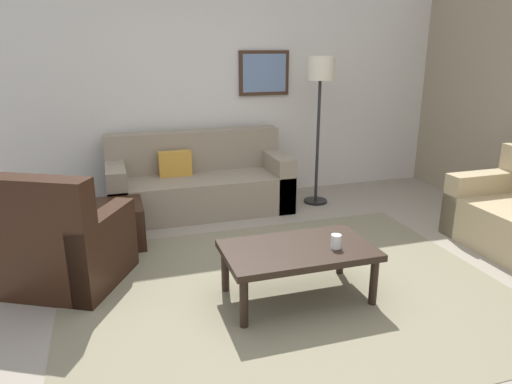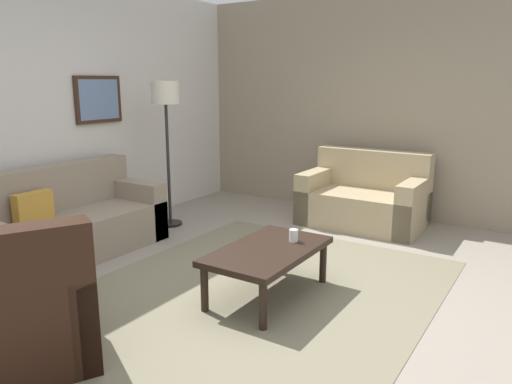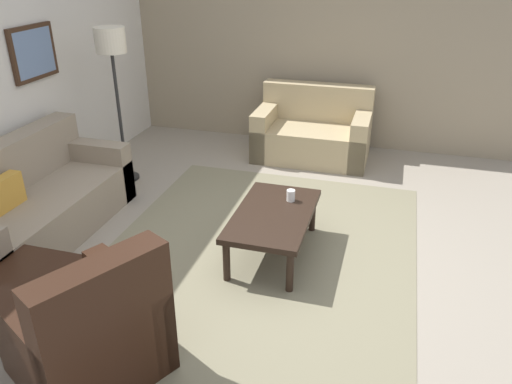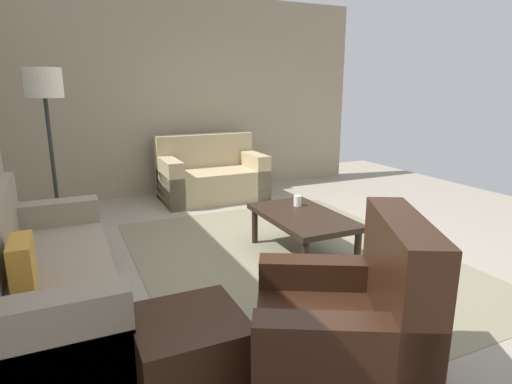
{
  "view_description": "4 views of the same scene",
  "coord_description": "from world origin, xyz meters",
  "px_view_note": "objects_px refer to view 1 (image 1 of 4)",
  "views": [
    {
      "loc": [
        -1.21,
        -3.05,
        1.82
      ],
      "look_at": [
        -0.21,
        0.14,
        0.78
      ],
      "focal_mm": 33.16,
      "sensor_mm": 36.0,
      "label": 1
    },
    {
      "loc": [
        -3.11,
        -2.03,
        1.71
      ],
      "look_at": [
        0.24,
        0.13,
        0.8
      ],
      "focal_mm": 34.17,
      "sensor_mm": 36.0,
      "label": 2
    },
    {
      "loc": [
        -3.6,
        -1.01,
        2.44
      ],
      "look_at": [
        -0.08,
        0.01,
        0.64
      ],
      "focal_mm": 35.05,
      "sensor_mm": 36.0,
      "label": 3
    },
    {
      "loc": [
        -3.17,
        1.83,
        1.56
      ],
      "look_at": [
        -0.1,
        0.42,
        0.71
      ],
      "focal_mm": 29.73,
      "sensor_mm": 36.0,
      "label": 4
    }
  ],
  "objects_px": {
    "couch_main": "(198,184)",
    "coffee_table": "(298,254)",
    "cup": "(336,241)",
    "framed_artwork": "(264,73)",
    "ottoman": "(113,225)",
    "armchair_leather": "(62,250)",
    "lamp_standing": "(320,84)"
  },
  "relations": [
    {
      "from": "framed_artwork",
      "to": "lamp_standing",
      "type": "bearing_deg",
      "value": -51.27
    },
    {
      "from": "couch_main",
      "to": "ottoman",
      "type": "height_order",
      "value": "couch_main"
    },
    {
      "from": "ottoman",
      "to": "lamp_standing",
      "type": "xyz_separation_m",
      "value": [
        2.36,
        0.59,
        1.21
      ]
    },
    {
      "from": "lamp_standing",
      "to": "coffee_table",
      "type": "bearing_deg",
      "value": -117.76
    },
    {
      "from": "couch_main",
      "to": "cup",
      "type": "distance_m",
      "value": 2.4
    },
    {
      "from": "couch_main",
      "to": "armchair_leather",
      "type": "xyz_separation_m",
      "value": [
        -1.35,
        -1.52,
        0.01
      ]
    },
    {
      "from": "couch_main",
      "to": "cup",
      "type": "height_order",
      "value": "couch_main"
    },
    {
      "from": "cup",
      "to": "lamp_standing",
      "type": "bearing_deg",
      "value": 69.03
    },
    {
      "from": "coffee_table",
      "to": "framed_artwork",
      "type": "distance_m",
      "value": 2.93
    },
    {
      "from": "coffee_table",
      "to": "cup",
      "type": "relative_size",
      "value": 10.67
    },
    {
      "from": "ottoman",
      "to": "framed_artwork",
      "type": "bearing_deg",
      "value": 31.98
    },
    {
      "from": "ottoman",
      "to": "cup",
      "type": "relative_size",
      "value": 5.43
    },
    {
      "from": "ottoman",
      "to": "lamp_standing",
      "type": "bearing_deg",
      "value": 14.13
    },
    {
      "from": "coffee_table",
      "to": "lamp_standing",
      "type": "relative_size",
      "value": 0.64
    },
    {
      "from": "cup",
      "to": "framed_artwork",
      "type": "xyz_separation_m",
      "value": [
        0.35,
        2.72,
        1.04
      ]
    },
    {
      "from": "couch_main",
      "to": "coffee_table",
      "type": "distance_m",
      "value": 2.26
    },
    {
      "from": "lamp_standing",
      "to": "framed_artwork",
      "type": "height_order",
      "value": "framed_artwork"
    },
    {
      "from": "cup",
      "to": "framed_artwork",
      "type": "relative_size",
      "value": 0.17
    },
    {
      "from": "coffee_table",
      "to": "framed_artwork",
      "type": "xyz_separation_m",
      "value": [
        0.6,
        2.63,
        1.14
      ]
    },
    {
      "from": "framed_artwork",
      "to": "ottoman",
      "type": "bearing_deg",
      "value": -148.02
    },
    {
      "from": "cup",
      "to": "framed_artwork",
      "type": "height_order",
      "value": "framed_artwork"
    },
    {
      "from": "couch_main",
      "to": "armchair_leather",
      "type": "bearing_deg",
      "value": -131.69
    },
    {
      "from": "coffee_table",
      "to": "cup",
      "type": "distance_m",
      "value": 0.29
    },
    {
      "from": "ottoman",
      "to": "lamp_standing",
      "type": "height_order",
      "value": "lamp_standing"
    },
    {
      "from": "coffee_table",
      "to": "cup",
      "type": "bearing_deg",
      "value": -20.08
    },
    {
      "from": "armchair_leather",
      "to": "ottoman",
      "type": "height_order",
      "value": "armchair_leather"
    },
    {
      "from": "couch_main",
      "to": "ottoman",
      "type": "distance_m",
      "value": 1.25
    },
    {
      "from": "armchair_leather",
      "to": "cup",
      "type": "height_order",
      "value": "armchair_leather"
    },
    {
      "from": "coffee_table",
      "to": "lamp_standing",
      "type": "bearing_deg",
      "value": 62.24
    },
    {
      "from": "ottoman",
      "to": "framed_artwork",
      "type": "distance_m",
      "value": 2.58
    },
    {
      "from": "couch_main",
      "to": "armchair_leather",
      "type": "relative_size",
      "value": 1.86
    },
    {
      "from": "coffee_table",
      "to": "framed_artwork",
      "type": "height_order",
      "value": "framed_artwork"
    }
  ]
}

